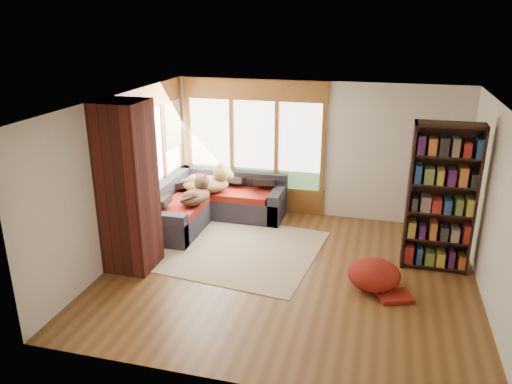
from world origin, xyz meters
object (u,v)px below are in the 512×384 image
at_px(brick_chimney, 128,188).
at_px(dog_tan, 209,180).
at_px(dog_brindle, 197,192).
at_px(sectional_sofa, 205,205).
at_px(pouf, 374,274).
at_px(bookshelf, 441,199).
at_px(area_rug, 222,247).

bearing_deg(brick_chimney, dog_tan, 76.32).
relative_size(dog_tan, dog_brindle, 1.26).
height_order(sectional_sofa, pouf, sectional_sofa).
relative_size(pouf, dog_brindle, 0.95).
xyz_separation_m(brick_chimney, pouf, (3.67, 0.27, -1.09)).
distance_m(brick_chimney, pouf, 3.84).
bearing_deg(bookshelf, sectional_sofa, 167.28).
bearing_deg(dog_brindle, dog_tan, 4.53).
bearing_deg(bookshelf, area_rug, -177.52).
relative_size(bookshelf, dog_tan, 2.29).
xyz_separation_m(brick_chimney, dog_brindle, (0.48, 1.55, -0.56)).
xyz_separation_m(area_rug, bookshelf, (3.41, 0.15, 1.14)).
height_order(brick_chimney, dog_brindle, brick_chimney).
bearing_deg(dog_brindle, area_rug, -123.15).
distance_m(sectional_sofa, pouf, 3.68).
relative_size(brick_chimney, area_rug, 0.82).
distance_m(dog_tan, dog_brindle, 0.58).
height_order(bookshelf, dog_tan, bookshelf).
height_order(area_rug, dog_brindle, dog_brindle).
bearing_deg(brick_chimney, bookshelf, 13.90).
relative_size(brick_chimney, dog_brindle, 3.28).
height_order(bookshelf, pouf, bookshelf).
relative_size(sectional_sofa, dog_tan, 2.20).
bearing_deg(dog_tan, bookshelf, -28.89).
xyz_separation_m(sectional_sofa, pouf, (3.22, -1.78, -0.09)).
distance_m(sectional_sofa, dog_brindle, 0.67).
bearing_deg(pouf, area_rug, 164.50).
distance_m(pouf, dog_tan, 3.70).
bearing_deg(dog_brindle, pouf, -103.55).
height_order(area_rug, bookshelf, bookshelf).
bearing_deg(brick_chimney, dog_brindle, 72.79).
xyz_separation_m(area_rug, dog_brindle, (-0.65, 0.57, 0.73)).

